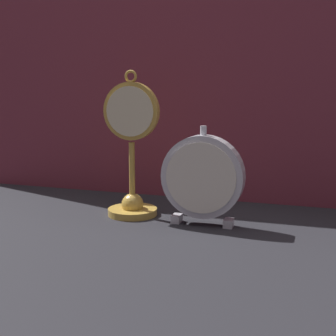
# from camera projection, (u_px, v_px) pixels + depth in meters

# --- Properties ---
(ground_plane) EXTENTS (4.00, 4.00, 0.00)m
(ground_plane) POSITION_uv_depth(u_px,v_px,m) (156.00, 231.00, 1.00)
(ground_plane) COLOR #232328
(fabric_backdrop_drape) EXTENTS (1.47, 0.01, 0.71)m
(fabric_backdrop_drape) POSITION_uv_depth(u_px,v_px,m) (197.00, 67.00, 1.24)
(fabric_backdrop_drape) COLOR brown
(fabric_backdrop_drape) RESTS_ON ground_plane
(pocket_watch_on_stand) EXTENTS (0.13, 0.12, 0.34)m
(pocket_watch_on_stand) POSITION_uv_depth(u_px,v_px,m) (132.00, 160.00, 1.11)
(pocket_watch_on_stand) COLOR gold
(pocket_watch_on_stand) RESTS_ON ground_plane
(mantel_clock_silver) EXTENTS (0.18, 0.04, 0.22)m
(mantel_clock_silver) POSITION_uv_depth(u_px,v_px,m) (203.00, 177.00, 1.03)
(mantel_clock_silver) COLOR silver
(mantel_clock_silver) RESTS_ON ground_plane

